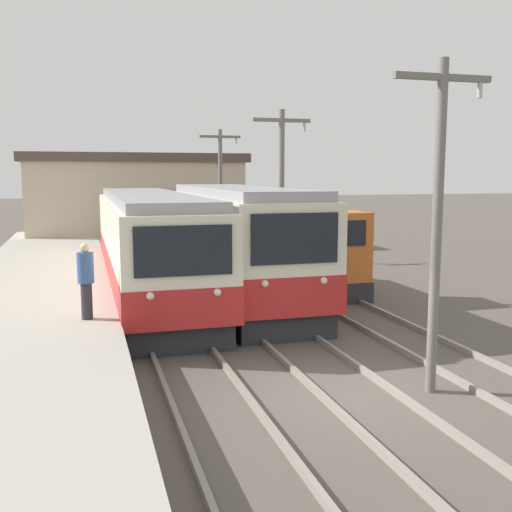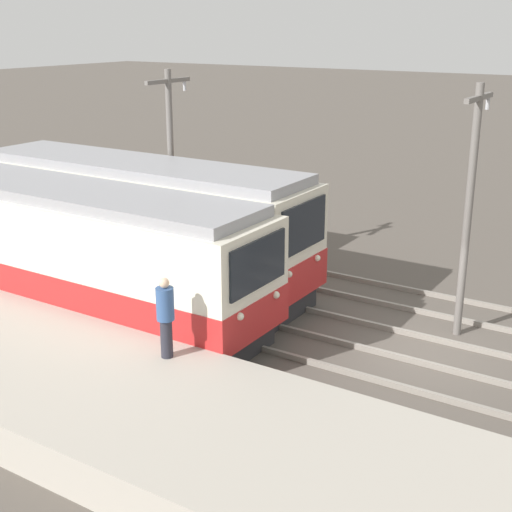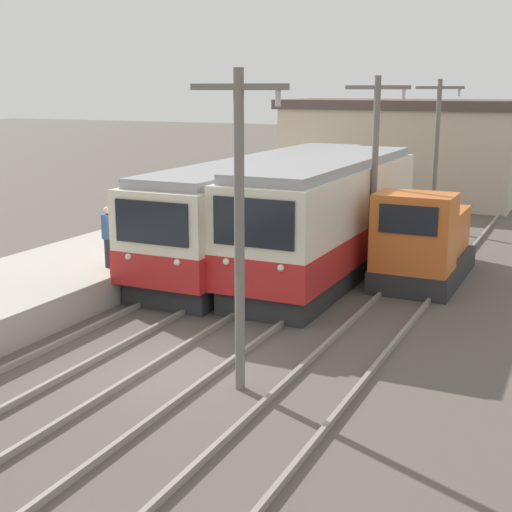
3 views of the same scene
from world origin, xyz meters
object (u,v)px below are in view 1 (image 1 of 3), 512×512
(catenary_mast_far, at_px, (221,189))
(person_on_platform, at_px, (86,278))
(shunting_locomotive, at_px, (315,259))
(catenary_mast_near, at_px, (438,214))
(catenary_mast_mid, at_px, (282,196))
(commuter_train_center, at_px, (238,249))
(commuter_train_left, at_px, (149,249))

(catenary_mast_far, distance_m, person_on_platform, 15.74)
(shunting_locomotive, bearing_deg, catenary_mast_near, -98.54)
(shunting_locomotive, xyz_separation_m, catenary_mast_mid, (-1.49, -0.64, 2.29))
(catenary_mast_near, bearing_deg, person_on_platform, 146.11)
(commuter_train_center, relative_size, catenary_mast_far, 1.78)
(commuter_train_left, distance_m, catenary_mast_near, 11.85)
(catenary_mast_near, height_order, person_on_platform, catenary_mast_near)
(catenary_mast_near, height_order, catenary_mast_mid, same)
(commuter_train_left, xyz_separation_m, catenary_mast_far, (4.31, 7.71, 1.82))
(commuter_train_left, bearing_deg, shunting_locomotive, -9.27)
(commuter_train_left, xyz_separation_m, shunting_locomotive, (5.80, -0.95, -0.47))
(commuter_train_center, xyz_separation_m, shunting_locomotive, (3.00, 0.58, -0.56))
(commuter_train_left, distance_m, commuter_train_center, 3.19)
(catenary_mast_mid, distance_m, catenary_mast_far, 9.30)
(catenary_mast_far, bearing_deg, shunting_locomotive, -80.23)
(commuter_train_left, distance_m, person_on_platform, 6.90)
(catenary_mast_mid, relative_size, catenary_mast_far, 1.00)
(catenary_mast_near, xyz_separation_m, catenary_mast_mid, (0.00, 9.30, 0.00))
(shunting_locomotive, height_order, catenary_mast_near, catenary_mast_near)
(shunting_locomotive, bearing_deg, commuter_train_left, 170.73)
(commuter_train_center, bearing_deg, person_on_platform, -134.54)
(commuter_train_center, distance_m, catenary_mast_mid, 2.29)
(commuter_train_center, xyz_separation_m, catenary_mast_near, (1.51, -9.35, 1.73))
(commuter_train_center, distance_m, catenary_mast_near, 9.63)
(commuter_train_left, height_order, catenary_mast_mid, catenary_mast_mid)
(commuter_train_left, bearing_deg, catenary_mast_near, -68.40)
(catenary_mast_near, distance_m, catenary_mast_far, 18.60)
(shunting_locomotive, distance_m, catenary_mast_mid, 2.80)
(commuter_train_center, distance_m, person_on_platform, 7.05)
(person_on_platform, bearing_deg, commuter_train_left, 71.90)
(shunting_locomotive, xyz_separation_m, catenary_mast_near, (-1.49, -9.94, 2.29))
(catenary_mast_near, xyz_separation_m, catenary_mast_far, (0.00, 18.60, 0.00))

